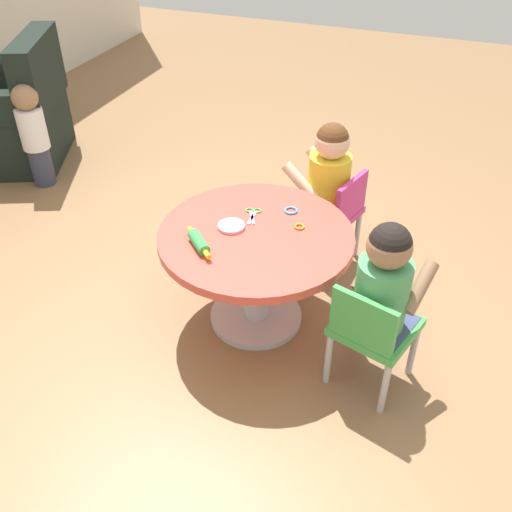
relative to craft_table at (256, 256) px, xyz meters
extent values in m
plane|color=olive|center=(0.00, 0.00, -0.38)|extent=(10.00, 10.00, 0.00)
cylinder|color=silver|center=(0.00, 0.00, -0.36)|extent=(0.44, 0.44, 0.03)
cylinder|color=silver|center=(0.00, 0.00, -0.15)|extent=(0.12, 0.12, 0.46)
cylinder|color=#D84C3F|center=(0.00, 0.00, 0.10)|extent=(0.86, 0.86, 0.04)
cylinder|color=#B7B7BC|center=(-0.08, -0.75, -0.24)|extent=(0.03, 0.03, 0.28)
cylinder|color=#B7B7BC|center=(-0.01, -0.50, -0.24)|extent=(0.03, 0.03, 0.28)
cylinder|color=#B7B7BC|center=(-0.33, -0.67, -0.24)|extent=(0.03, 0.03, 0.28)
cylinder|color=#B7B7BC|center=(-0.26, -0.42, -0.24)|extent=(0.03, 0.03, 0.28)
cube|color=green|center=(-0.17, -0.58, -0.08)|extent=(0.37, 0.37, 0.04)
cube|color=green|center=(-0.30, -0.55, 0.05)|extent=(0.10, 0.27, 0.22)
cube|color=#3F4772|center=(-0.17, -0.58, -0.08)|extent=(0.34, 0.33, 0.04)
cylinder|color=#4CA566|center=(-0.17, -0.58, 0.09)|extent=(0.21, 0.21, 0.30)
sphere|color=#997051|center=(-0.17, -0.58, 0.32)|extent=(0.17, 0.17, 0.17)
sphere|color=black|center=(-0.17, -0.58, 0.33)|extent=(0.16, 0.16, 0.16)
cylinder|color=#997051|center=(-0.11, -0.72, 0.12)|extent=(0.22, 0.11, 0.17)
cylinder|color=#997051|center=(-0.05, -0.51, 0.12)|extent=(0.22, 0.11, 0.17)
cylinder|color=#B7B7BC|center=(0.75, -0.08, -0.24)|extent=(0.03, 0.03, 0.28)
cylinder|color=#B7B7BC|center=(0.50, -0.01, -0.24)|extent=(0.03, 0.03, 0.28)
cylinder|color=#B7B7BC|center=(0.67, -0.33, -0.24)|extent=(0.03, 0.03, 0.28)
cylinder|color=#B7B7BC|center=(0.42, -0.26, -0.24)|extent=(0.03, 0.03, 0.28)
cube|color=#CC338C|center=(0.59, -0.17, -0.08)|extent=(0.37, 0.37, 0.04)
cube|color=#CC338C|center=(0.55, -0.30, 0.05)|extent=(0.27, 0.10, 0.22)
cube|color=#3F4772|center=(0.59, -0.17, -0.08)|extent=(0.33, 0.34, 0.04)
cylinder|color=yellow|center=(0.59, -0.17, 0.09)|extent=(0.21, 0.21, 0.30)
sphere|color=beige|center=(0.59, -0.17, 0.32)|extent=(0.17, 0.17, 0.17)
sphere|color=#593319|center=(0.59, -0.17, 0.33)|extent=(0.16, 0.16, 0.16)
cylinder|color=beige|center=(0.72, -0.10, 0.12)|extent=(0.11, 0.22, 0.17)
cylinder|color=beige|center=(0.51, -0.04, 0.12)|extent=(0.11, 0.22, 0.17)
cube|color=black|center=(0.93, 2.20, -0.18)|extent=(0.92, 0.92, 0.40)
cube|color=black|center=(1.05, 1.93, 0.25)|extent=(0.71, 0.43, 0.45)
cube|color=black|center=(1.21, 2.32, 0.12)|extent=(0.35, 0.59, 0.20)
cylinder|color=#33384C|center=(0.72, 1.78, -0.25)|extent=(0.14, 0.14, 0.26)
cylinder|color=white|center=(0.72, 1.78, 0.01)|extent=(0.17, 0.17, 0.26)
sphere|color=#997051|center=(0.72, 1.78, 0.22)|extent=(0.16, 0.16, 0.16)
cylinder|color=green|center=(-0.18, 0.19, 0.15)|extent=(0.13, 0.14, 0.05)
cylinder|color=yellow|center=(-0.12, 0.25, 0.15)|extent=(0.05, 0.05, 0.02)
cylinder|color=yellow|center=(-0.25, 0.12, 0.15)|extent=(0.05, 0.05, 0.02)
cube|color=silver|center=(0.10, 0.06, 0.13)|extent=(0.10, 0.06, 0.01)
cube|color=silver|center=(0.10, 0.06, 0.13)|extent=(0.11, 0.02, 0.01)
torus|color=green|center=(0.16, 0.09, 0.13)|extent=(0.05, 0.05, 0.01)
torus|color=green|center=(0.16, 0.06, 0.13)|extent=(0.05, 0.05, 0.01)
cylinder|color=pink|center=(0.00, 0.12, 0.13)|extent=(0.12, 0.12, 0.01)
torus|color=orange|center=(0.11, -0.16, 0.13)|extent=(0.05, 0.05, 0.01)
torus|color=#3F99D8|center=(0.22, -0.09, 0.13)|extent=(0.06, 0.06, 0.01)
camera|label=1|loc=(-1.92, -0.74, 1.55)|focal=40.44mm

